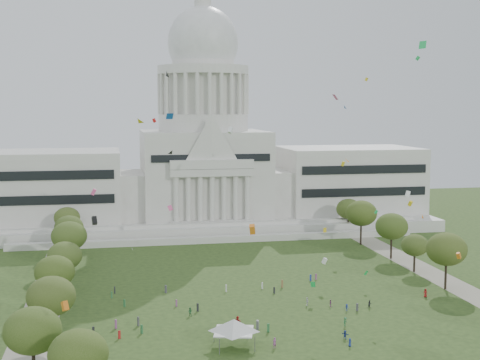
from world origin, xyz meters
The scene contains 31 objects.
ground centered at (0.00, 0.00, 0.00)m, with size 400.00×400.00×0.00m, color #2B421A.
capitol centered at (0.00, 113.59, 22.30)m, with size 160.00×64.50×91.30m.
path_left centered at (-48.00, 30.00, 0.02)m, with size 8.00×160.00×0.04m, color gray.
path_right centered at (48.00, 30.00, 0.02)m, with size 8.00×160.00×0.04m, color gray.
row_tree_l_0 centered at (-45.26, -21.68, 8.95)m, with size 8.85×8.85×12.59m.
row_tree_l_1 centered at (-44.07, -2.96, 8.95)m, with size 8.86×8.86×12.59m.
row_tree_l_2 centered at (-45.04, 17.30, 8.51)m, with size 8.42×8.42×11.97m.
row_tree_r_2 centered at (44.17, 17.44, 9.66)m, with size 9.55×9.55×13.58m.
row_tree_l_3 centered at (-44.09, 33.92, 8.21)m, with size 8.12×8.12×11.55m.
row_tree_r_3 centered at (44.40, 34.48, 7.08)m, with size 7.01×7.01×9.98m.
row_tree_l_4 centered at (-44.08, 52.42, 9.39)m, with size 9.29×9.29×13.21m.
row_tree_r_4 centered at (44.76, 50.04, 9.29)m, with size 9.19×9.19×13.06m.
row_tree_l_5 centered at (-45.22, 71.01, 8.42)m, with size 8.33×8.33×11.85m.
row_tree_r_5 centered at (43.49, 70.19, 9.93)m, with size 9.82×9.82×13.96m.
row_tree_l_6 centered at (-46.87, 89.14, 8.27)m, with size 8.19×8.19×11.64m.
row_tree_r_6 centered at (45.96, 88.13, 8.51)m, with size 8.42×8.42×11.97m.
near_tree_0 centered at (-38.00, -32.00, 8.56)m, with size 8.47×8.47×12.04m.
event_tent centered at (-11.92, -10.67, 4.11)m, with size 11.55×11.55×5.29m.
person_0 centered at (36.52, 12.26, 0.97)m, with size 0.95×0.62×1.94m, color #B21E1E.
person_2 centered at (20.97, 6.88, 0.86)m, with size 0.83×0.51×1.71m, color #26262B.
person_3 centered at (15.38, 5.83, 0.75)m, with size 0.96×0.50×1.49m, color navy.
person_4 centered at (8.29, 11.19, 0.93)m, with size 1.09×0.59×1.86m, color silver.
person_5 centered at (-9.04, 0.89, 0.96)m, with size 1.79×0.71×1.93m, color #B21E1E.
person_6 centered at (8.64, -14.29, 0.74)m, with size 0.73×0.47×1.49m, color navy.
person_7 centered at (-4.88, -12.46, 0.97)m, with size 0.71×0.52×1.94m, color #994C8C.
person_8 centered at (-17.57, 8.79, 0.92)m, with size 0.89×0.55×1.83m, color #33723F.
person_9 centered at (11.69, -3.51, 0.91)m, with size 1.17×0.60×1.81m, color #33723F.
person_10 centered at (12.97, 9.26, 0.80)m, with size 0.94×0.51×1.60m, color #994C8C.
person_11 centered at (9.13, -10.43, 0.82)m, with size 1.52×0.60×1.64m, color navy.
distant_crowd centered at (-14.45, 13.92, 0.83)m, with size 60.04×36.20×1.86m.
kite_swarm centered at (1.26, 6.67, 28.19)m, with size 85.30×107.73×57.93m.
Camera 1 is at (-32.98, -124.67, 42.92)m, focal length 50.00 mm.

